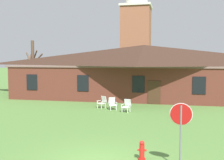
{
  "coord_description": "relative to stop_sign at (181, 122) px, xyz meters",
  "views": [
    {
      "loc": [
        2.76,
        -9.99,
        4.02
      ],
      "look_at": [
        -1.22,
        8.68,
        2.54
      ],
      "focal_mm": 44.04,
      "sensor_mm": 36.0,
      "label": 1
    }
  ],
  "objects": [
    {
      "name": "lawn_chair_left_end",
      "position": [
        -3.59,
        10.3,
        -1.24
      ],
      "size": [
        0.74,
        0.78,
        0.96
      ],
      "color": "white",
      "rests_on": "ground"
    },
    {
      "name": "lawn_chair_near_door",
      "position": [
        -4.86,
        11.05,
        -1.24
      ],
      "size": [
        0.81,
        0.85,
        0.96
      ],
      "color": "white",
      "rests_on": "ground"
    },
    {
      "name": "lawn_chair_by_porch",
      "position": [
        -5.8,
        11.58,
        -1.24
      ],
      "size": [
        0.84,
        0.87,
        0.96
      ],
      "color": "silver",
      "rests_on": "ground"
    },
    {
      "name": "brick_building",
      "position": [
        -3.16,
        19.27,
        1.05
      ],
      "size": [
        26.87,
        10.4,
        5.48
      ],
      "color": "brown",
      "rests_on": "ground"
    },
    {
      "name": "fire_hydrant",
      "position": [
        -1.45,
        0.65,
        -1.36
      ],
      "size": [
        0.36,
        0.28,
        0.79
      ],
      "color": "red",
      "rests_on": "ground"
    },
    {
      "name": "bare_tree_beside_building",
      "position": [
        -16.24,
        19.62,
        1.53
      ],
      "size": [
        1.83,
        1.86,
        6.15
      ],
      "color": "brown",
      "rests_on": "ground"
    },
    {
      "name": "stop_sign",
      "position": [
        0.0,
        0.0,
        0.0
      ],
      "size": [
        0.8,
        0.1,
        2.44
      ],
      "color": "slate",
      "rests_on": "ground"
    },
    {
      "name": "dome_tower",
      "position": [
        -6.25,
        37.3,
        6.83
      ],
      "size": [
        5.18,
        5.18,
        18.77
      ],
      "color": "#93563D",
      "rests_on": "ground"
    }
  ]
}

